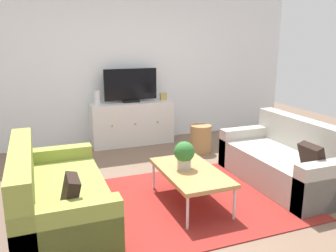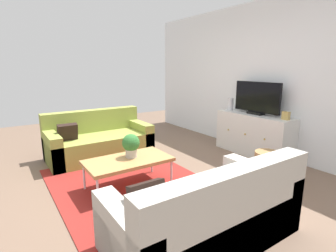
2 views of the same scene
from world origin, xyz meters
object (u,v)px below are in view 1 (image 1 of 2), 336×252
couch_left_side (52,198)px  mantel_clock (163,96)px  couch_right_side (288,162)px  potted_plant (184,154)px  tv_console (132,123)px  glass_vase (97,98)px  flat_screen_tv (131,86)px  coffee_table (190,173)px  wicker_basket (201,139)px

couch_left_side → mantel_clock: size_ratio=13.27×
couch_right_side → potted_plant: (-1.46, -0.03, 0.30)m
tv_console → glass_vase: glass_vase is taller
flat_screen_tv → mantel_clock: size_ratio=7.03×
couch_left_side → tv_console: size_ratio=1.22×
coffee_table → wicker_basket: 1.86m
couch_left_side → mantel_clock: bearing=49.1°
glass_vase → couch_right_side: bearing=-50.1°
coffee_table → mantel_clock: 2.58m
wicker_basket → flat_screen_tv: bearing=135.8°
flat_screen_tv → mantel_clock: 0.62m
potted_plant → flat_screen_tv: size_ratio=0.34×
glass_vase → wicker_basket: bearing=-30.1°
glass_vase → coffee_table: bearing=-77.0°
coffee_table → potted_plant: 0.22m
coffee_table → mantel_clock: bearing=76.3°
coffee_table → tv_console: tv_console is taller
potted_plant → tv_console: tv_console is taller
coffee_table → wicker_basket: (0.92, 1.61, -0.14)m
coffee_table → wicker_basket: size_ratio=2.43×
couch_left_side → couch_right_side: same height
couch_left_side → coffee_table: size_ratio=1.59×
coffee_table → flat_screen_tv: flat_screen_tv is taller
coffee_table → tv_console: size_ratio=0.77×
glass_vase → mantel_clock: 1.17m
couch_left_side → tv_console: bearing=58.2°
couch_left_side → coffee_table: couch_left_side is taller
mantel_clock → wicker_basket: bearing=-69.6°
couch_left_side → wicker_basket: 2.82m
couch_right_side → mantel_clock: bearing=108.9°
couch_right_side → wicker_basket: 1.59m
couch_left_side → tv_console: couch_left_side is taller
glass_vase → tv_console: bearing=-0.0°
couch_right_side → wicker_basket: couch_right_side is taller
couch_right_side → wicker_basket: (-0.49, 1.51, -0.04)m
tv_console → mantel_clock: size_ratio=10.85×
couch_left_side → couch_right_side: size_ratio=1.00×
tv_console → mantel_clock: 0.73m
glass_vase → couch_left_side: bearing=-110.5°
wicker_basket → coffee_table: bearing=-119.8°
couch_left_side → couch_right_side: bearing=0.0°
couch_left_side → potted_plant: size_ratio=5.54×
mantel_clock → coffee_table: bearing=-103.7°
couch_right_side → potted_plant: bearing=-178.8°
tv_console → couch_left_side: bearing=-121.8°
couch_right_side → potted_plant: couch_right_side is taller
couch_right_side → tv_console: size_ratio=1.22×
potted_plant → glass_vase: glass_vase is taller
coffee_table → glass_vase: glass_vase is taller
tv_console → mantel_clock: (0.59, 0.00, 0.43)m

